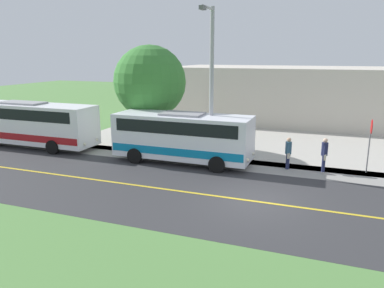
# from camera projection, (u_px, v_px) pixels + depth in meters

# --- Properties ---
(ground_plane) EXTENTS (120.00, 120.00, 0.00)m
(ground_plane) POSITION_uv_depth(u_px,v_px,m) (254.00, 201.00, 16.03)
(ground_plane) COLOR #548442
(road_surface) EXTENTS (8.00, 100.00, 0.01)m
(road_surface) POSITION_uv_depth(u_px,v_px,m) (254.00, 201.00, 16.03)
(road_surface) COLOR #333335
(road_surface) RESTS_ON ground
(sidewalk) EXTENTS (2.40, 100.00, 0.01)m
(sidewalk) POSITION_uv_depth(u_px,v_px,m) (273.00, 168.00, 20.76)
(sidewalk) COLOR gray
(sidewalk) RESTS_ON ground
(parking_lot_surface) EXTENTS (14.00, 36.00, 0.01)m
(parking_lot_surface) POSITION_uv_depth(u_px,v_px,m) (331.00, 144.00, 26.29)
(parking_lot_surface) COLOR #B2ADA3
(parking_lot_surface) RESTS_ON ground
(road_centre_line) EXTENTS (0.16, 100.00, 0.00)m
(road_centre_line) POSITION_uv_depth(u_px,v_px,m) (254.00, 201.00, 16.03)
(road_centre_line) COLOR gold
(road_centre_line) RESTS_ON ground
(shuttle_bus_front) EXTENTS (2.78, 8.09, 2.91)m
(shuttle_bus_front) POSITION_uv_depth(u_px,v_px,m) (183.00, 135.00, 21.57)
(shuttle_bus_front) COLOR white
(shuttle_bus_front) RESTS_ON ground
(transit_bus_rear) EXTENTS (2.62, 10.72, 3.04)m
(transit_bus_rear) POSITION_uv_depth(u_px,v_px,m) (24.00, 122.00, 25.45)
(transit_bus_rear) COLOR white
(transit_bus_rear) RESTS_ON ground
(pedestrian_with_bags) EXTENTS (0.72, 0.34, 1.83)m
(pedestrian_with_bags) POSITION_uv_depth(u_px,v_px,m) (324.00, 154.00, 19.94)
(pedestrian_with_bags) COLOR #1E2347
(pedestrian_with_bags) RESTS_ON ground
(pedestrian_waiting) EXTENTS (0.72, 0.34, 1.75)m
(pedestrian_waiting) POSITION_uv_depth(u_px,v_px,m) (288.00, 152.00, 20.44)
(pedestrian_waiting) COLOR #1E2347
(pedestrian_waiting) RESTS_ON ground
(stop_sign) EXTENTS (0.76, 0.07, 2.88)m
(stop_sign) POSITION_uv_depth(u_px,v_px,m) (370.00, 137.00, 19.48)
(stop_sign) COLOR slate
(stop_sign) RESTS_ON ground
(street_light_pole) EXTENTS (1.97, 0.24, 8.64)m
(street_light_pole) POSITION_uv_depth(u_px,v_px,m) (211.00, 81.00, 20.59)
(street_light_pole) COLOR #9E9EA3
(street_light_pole) RESTS_ON ground
(tree_curbside) EXTENTS (4.79, 4.79, 6.79)m
(tree_curbside) POSITION_uv_depth(u_px,v_px,m) (150.00, 82.00, 24.68)
(tree_curbside) COLOR brown
(tree_curbside) RESTS_ON ground
(commercial_building) EXTENTS (10.00, 21.45, 5.02)m
(commercial_building) POSITION_uv_depth(u_px,v_px,m) (288.00, 94.00, 35.34)
(commercial_building) COLOR beige
(commercial_building) RESTS_ON ground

